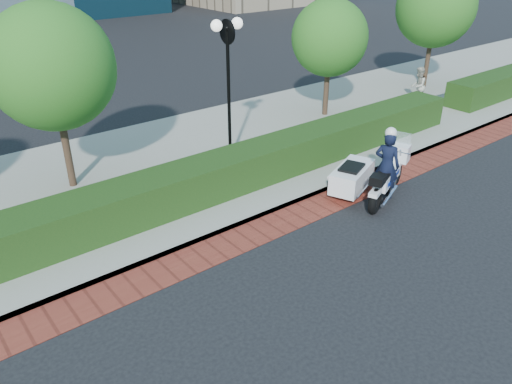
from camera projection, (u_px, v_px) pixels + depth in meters
ground at (328, 247)px, 11.47m from camera, size 120.00×120.00×0.00m
brick_strip at (285, 221)px, 12.51m from camera, size 60.00×1.00×0.01m
sidewalk at (190, 162)px, 15.61m from camera, size 60.00×8.00×0.15m
hedge_main at (235, 170)px, 13.68m from camera, size 18.00×1.20×1.00m
lamppost at (228, 69)px, 14.28m from camera, size 1.02×0.70×4.21m
tree_b at (51, 68)px, 12.48m from camera, size 3.20×3.20×4.89m
tree_c at (330, 38)px, 18.19m from camera, size 2.80×2.80×4.30m
tree_d at (436, 7)px, 21.54m from camera, size 3.40×3.40×5.16m
police_motorcycle at (373, 173)px, 13.34m from camera, size 2.67×1.98×2.10m
pedestrian at (418, 86)px, 20.32m from camera, size 0.92×0.83×1.54m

